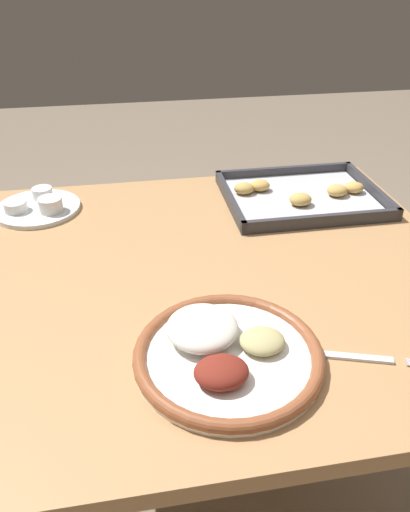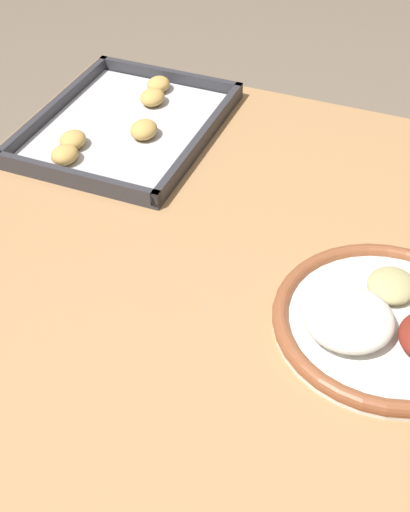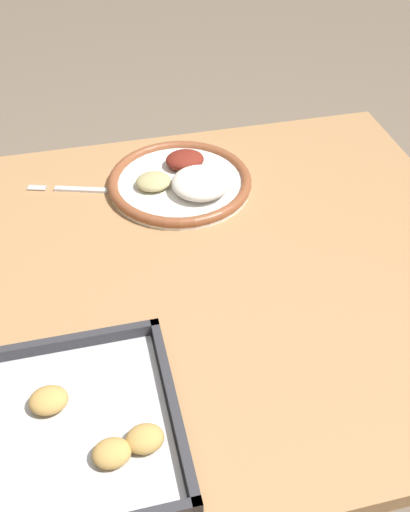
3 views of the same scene
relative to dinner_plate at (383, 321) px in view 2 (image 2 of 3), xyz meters
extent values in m
cube|color=#AD7F51|center=(0.01, 0.24, -0.03)|extent=(0.98, 0.86, 0.03)
cylinder|color=#AD7F51|center=(0.45, 0.61, -0.40)|extent=(0.06, 0.06, 0.72)
cylinder|color=white|center=(0.00, 0.00, -0.01)|extent=(0.27, 0.27, 0.01)
torus|color=brown|center=(0.00, 0.00, 0.00)|extent=(0.28, 0.28, 0.02)
ellipsoid|color=silver|center=(-0.03, 0.04, 0.02)|extent=(0.11, 0.11, 0.04)
ellipsoid|color=tan|center=(0.06, 0.00, 0.01)|extent=(0.07, 0.06, 0.02)
cube|color=#333338|center=(0.29, 0.49, -0.01)|extent=(0.36, 0.28, 0.01)
cube|color=silver|center=(0.29, 0.49, -0.01)|extent=(0.33, 0.26, 0.00)
cube|color=#333338|center=(0.29, 0.35, 0.00)|extent=(0.36, 0.01, 0.02)
cube|color=#333338|center=(0.29, 0.62, 0.00)|extent=(0.36, 0.01, 0.02)
cube|color=#333338|center=(0.11, 0.49, 0.00)|extent=(0.01, 0.28, 0.02)
cube|color=#333338|center=(0.46, 0.49, 0.00)|extent=(0.01, 0.28, 0.02)
ellipsoid|color=tan|center=(0.27, 0.45, 0.01)|extent=(0.05, 0.04, 0.03)
ellipsoid|color=tan|center=(0.37, 0.48, 0.01)|extent=(0.05, 0.04, 0.03)
ellipsoid|color=tan|center=(0.16, 0.53, 0.01)|extent=(0.05, 0.04, 0.03)
ellipsoid|color=tan|center=(0.42, 0.49, 0.01)|extent=(0.05, 0.04, 0.03)
ellipsoid|color=tan|center=(0.20, 0.54, 0.01)|extent=(0.05, 0.04, 0.03)
camera|label=1|loc=(-0.12, -0.52, 0.50)|focal=35.00mm
camera|label=2|loc=(-0.62, -0.02, 0.63)|focal=50.00mm
camera|label=3|loc=(0.18, 0.93, 0.66)|focal=42.00mm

